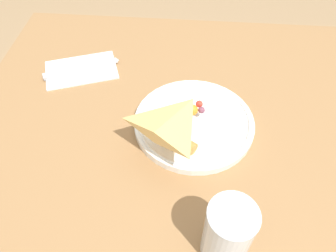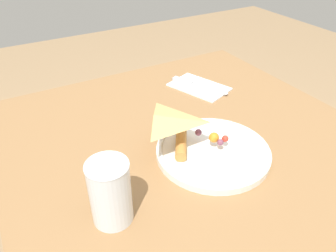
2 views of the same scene
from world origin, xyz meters
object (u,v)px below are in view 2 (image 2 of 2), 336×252
at_px(plate_pizza, 211,150).
at_px(napkin_folded, 199,87).
at_px(dining_table, 195,182).
at_px(milk_glass, 110,193).
at_px(butter_knife, 197,85).

distance_m(plate_pizza, napkin_folded, 0.32).
xyz_separation_m(dining_table, napkin_folded, (-0.24, 0.17, 0.11)).
bearing_deg(milk_glass, butter_knife, 130.25).
xyz_separation_m(napkin_folded, butter_knife, (-0.01, -0.00, 0.00)).
height_order(milk_glass, butter_knife, milk_glass).
bearing_deg(napkin_folded, dining_table, -34.87).
height_order(plate_pizza, milk_glass, milk_glass).
distance_m(milk_glass, napkin_folded, 0.53).
distance_m(plate_pizza, butter_knife, 0.33).
distance_m(plate_pizza, milk_glass, 0.26).
bearing_deg(milk_glass, napkin_folded, 129.31).
distance_m(dining_table, napkin_folded, 0.31).
bearing_deg(milk_glass, plate_pizza, 102.65).
height_order(dining_table, plate_pizza, plate_pizza).
bearing_deg(butter_knife, milk_glass, -76.17).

